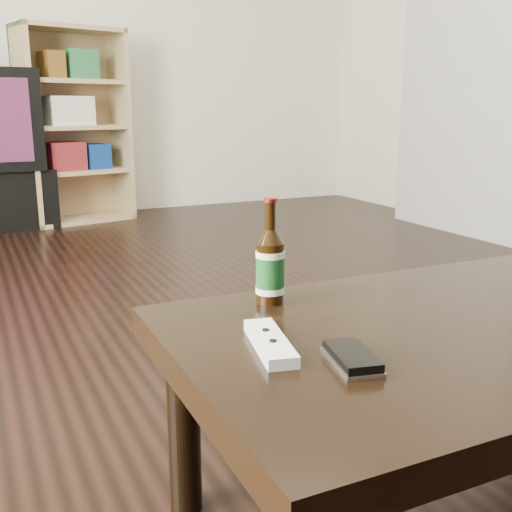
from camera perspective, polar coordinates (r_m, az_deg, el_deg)
name	(u,v)px	position (r m, az deg, el deg)	size (l,w,h in m)	color
floor	(193,372)	(1.85, -6.06, -10.95)	(5.00, 6.00, 0.01)	black
wall_back	(37,22)	(4.67, -20.10, 20.22)	(5.00, 0.02, 2.70)	silver
chimney_breast	(493,7)	(4.07, 21.63, 21.15)	(0.30, 1.20, 2.70)	white
bookshelf	(72,123)	(4.35, -17.10, 11.99)	(0.75, 0.47, 1.29)	tan
coffee_table	(472,346)	(1.16, 19.85, -8.05)	(1.09, 0.65, 0.41)	black
beer_bottle	(270,267)	(1.14, 1.36, -1.03)	(0.07, 0.07, 0.20)	black
phone	(352,358)	(0.90, 9.13, -9.60)	(0.08, 0.12, 0.02)	#ACACAF
remote	(270,343)	(0.94, 1.33, -8.24)	(0.08, 0.18, 0.02)	silver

